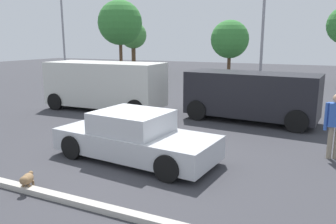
{
  "coord_description": "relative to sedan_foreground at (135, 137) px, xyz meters",
  "views": [
    {
      "loc": [
        4.32,
        -7.21,
        3.11
      ],
      "look_at": [
        -0.12,
        2.16,
        0.9
      ],
      "focal_mm": 36.04,
      "sensor_mm": 36.0,
      "label": 1
    }
  ],
  "objects": [
    {
      "name": "sedan_foreground",
      "position": [
        0.0,
        0.0,
        0.0
      ],
      "size": [
        4.5,
        2.2,
        1.29
      ],
      "rotation": [
        0.0,
        0.0,
        -0.09
      ],
      "color": "#B7BABF",
      "rests_on": "ground_plane"
    },
    {
      "name": "tree_back_right",
      "position": [
        -3.15,
        20.69,
        2.6
      ],
      "size": [
        3.15,
        3.15,
        4.78
      ],
      "color": "brown",
      "rests_on": "ground_plane"
    },
    {
      "name": "van_white",
      "position": [
        -4.6,
        5.14,
        0.57
      ],
      "size": [
        5.41,
        2.36,
        2.15
      ],
      "rotation": [
        0.0,
        0.0,
        0.04
      ],
      "color": "silver",
      "rests_on": "ground_plane"
    },
    {
      "name": "light_post_near",
      "position": [
        -12.94,
        11.79,
        4.03
      ],
      "size": [
        0.44,
        0.44,
        6.87
      ],
      "color": "gray",
      "rests_on": "ground_plane"
    },
    {
      "name": "suv_dark",
      "position": [
        1.86,
        5.7,
        0.45
      ],
      "size": [
        5.09,
        2.4,
        1.9
      ],
      "rotation": [
        0.0,
        0.0,
        -0.08
      ],
      "color": "black",
      "rests_on": "ground_plane"
    },
    {
      "name": "ground_plane",
      "position": [
        0.15,
        -0.16,
        -0.59
      ],
      "size": [
        80.0,
        80.0,
        0.0
      ],
      "primitive_type": "plane",
      "color": "#38383D"
    },
    {
      "name": "dog",
      "position": [
        -1.05,
        -2.65,
        -0.35
      ],
      "size": [
        0.4,
        0.54,
        0.39
      ],
      "rotation": [
        0.0,
        0.0,
        5.26
      ],
      "color": "olive",
      "rests_on": "ground_plane"
    },
    {
      "name": "light_post_mid",
      "position": [
        1.35,
        10.19,
        3.66
      ],
      "size": [
        0.44,
        0.44,
        6.25
      ],
      "color": "gray",
      "rests_on": "ground_plane"
    },
    {
      "name": "parking_curb",
      "position": [
        0.15,
        -2.71,
        -0.53
      ],
      "size": [
        7.05,
        0.2,
        0.12
      ],
      "primitive_type": "cube",
      "color": "#B7B2A8",
      "rests_on": "ground_plane"
    },
    {
      "name": "tree_far_right",
      "position": [
        -14.64,
        24.27,
        3.02
      ],
      "size": [
        2.84,
        2.84,
        5.08
      ],
      "color": "brown",
      "rests_on": "ground_plane"
    },
    {
      "name": "tree_back_left",
      "position": [
        -12.37,
        18.33,
        4.02
      ],
      "size": [
        3.88,
        3.88,
        6.57
      ],
      "color": "brown",
      "rests_on": "ground_plane"
    },
    {
      "name": "pedestrian",
      "position": [
        4.76,
        2.28,
        0.46
      ],
      "size": [
        0.56,
        0.33,
        1.76
      ],
      "rotation": [
        0.0,
        0.0,
        1.82
      ],
      "color": "gray",
      "rests_on": "ground_plane"
    }
  ]
}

